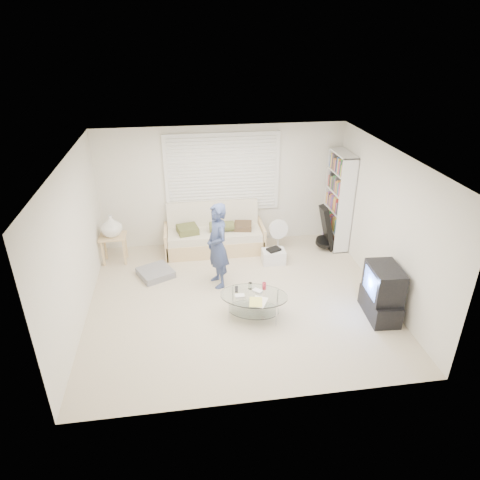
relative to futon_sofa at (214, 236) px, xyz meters
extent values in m
plane|color=#C2B096|center=(0.23, -1.87, -0.32)|extent=(5.00, 5.00, 0.00)
cube|color=silver|center=(0.23, 0.38, 0.93)|extent=(5.00, 0.02, 2.50)
cube|color=silver|center=(0.23, -4.12, 0.93)|extent=(5.00, 0.02, 2.50)
cube|color=silver|center=(-2.27, -1.87, 0.93)|extent=(0.02, 4.50, 2.50)
cube|color=silver|center=(2.73, -1.87, 0.93)|extent=(0.02, 4.50, 2.50)
cube|color=white|center=(0.23, -1.87, 2.18)|extent=(5.00, 4.50, 0.02)
cube|color=white|center=(0.23, 0.35, 1.23)|extent=(2.32, 0.06, 1.62)
cube|color=black|center=(0.23, 0.33, 1.23)|extent=(2.20, 0.01, 1.50)
cube|color=silver|center=(0.23, 0.31, 1.23)|extent=(2.16, 0.04, 1.50)
cube|color=silver|center=(0.23, 0.33, 1.23)|extent=(2.32, 0.08, 1.62)
cube|color=tan|center=(0.00, -0.04, -0.17)|extent=(1.97, 0.79, 0.31)
cube|color=beige|center=(0.00, -0.06, 0.07)|extent=(1.89, 0.73, 0.16)
cube|color=beige|center=(0.00, 0.27, 0.36)|extent=(1.89, 0.22, 0.60)
cube|color=tan|center=(-0.98, -0.04, -0.05)|extent=(0.06, 0.79, 0.55)
cube|color=tan|center=(0.98, -0.04, -0.05)|extent=(0.06, 0.79, 0.55)
cube|color=#46532B|center=(-0.54, -0.09, 0.22)|extent=(0.47, 0.47, 0.14)
cylinder|color=#46532B|center=(0.15, -0.12, 0.26)|extent=(0.49, 0.22, 0.22)
cube|color=#4C3A26|center=(0.59, -0.06, 0.21)|extent=(0.41, 0.41, 0.12)
cube|color=gray|center=(-1.19, -0.89, -0.26)|extent=(0.76, 0.76, 0.13)
cube|color=tan|center=(-1.99, -0.22, 0.23)|extent=(0.51, 0.40, 0.04)
cube|color=tan|center=(-2.19, -0.38, -0.05)|extent=(0.04, 0.04, 0.55)
cube|color=tan|center=(-1.79, -0.38, -0.05)|extent=(0.04, 0.04, 0.55)
cube|color=tan|center=(-2.19, -0.07, -0.05)|extent=(0.04, 0.04, 0.55)
cube|color=tan|center=(-1.79, -0.07, -0.05)|extent=(0.04, 0.04, 0.55)
imported|color=white|center=(-1.99, -0.22, 0.46)|extent=(0.41, 0.41, 0.42)
cube|color=white|center=(2.56, -0.13, 0.68)|extent=(0.32, 0.84, 2.00)
cube|color=black|center=(2.29, -0.33, 0.17)|extent=(0.33, 0.34, 0.94)
cylinder|color=black|center=(2.26, -0.33, -0.14)|extent=(0.34, 0.35, 0.17)
cylinder|color=white|center=(1.31, -0.18, -0.31)|extent=(0.28, 0.28, 0.03)
cylinder|color=white|center=(1.31, -0.18, -0.13)|extent=(0.04, 0.04, 0.35)
cylinder|color=white|center=(1.31, -0.18, 0.16)|extent=(0.42, 0.21, 0.41)
cylinder|color=white|center=(1.31, -0.18, 0.16)|extent=(0.12, 0.08, 0.11)
cube|color=white|center=(1.10, -0.72, -0.19)|extent=(0.45, 0.32, 0.27)
cube|color=black|center=(1.10, -0.72, -0.03)|extent=(0.30, 0.26, 0.04)
cube|color=black|center=(2.43, -2.64, -0.14)|extent=(0.49, 0.84, 0.36)
cube|color=black|center=(2.43, -2.64, 0.30)|extent=(0.49, 0.71, 0.52)
cube|color=#6891FF|center=(2.22, -2.63, 0.30)|extent=(0.05, 0.52, 0.40)
ellipsoid|color=silver|center=(0.41, -2.38, 0.07)|extent=(1.22, 0.95, 0.02)
ellipsoid|color=silver|center=(0.41, -2.38, -0.21)|extent=(0.93, 0.72, 0.01)
cylinder|color=silver|center=(0.00, -2.49, -0.14)|extent=(0.03, 0.03, 0.37)
cylinder|color=silver|center=(0.71, -2.68, -0.14)|extent=(0.03, 0.03, 0.37)
cylinder|color=silver|center=(0.11, -2.07, -0.14)|extent=(0.03, 0.03, 0.37)
cylinder|color=silver|center=(0.83, -2.27, -0.14)|extent=(0.03, 0.03, 0.37)
cube|color=white|center=(0.18, -2.40, 0.09)|extent=(0.15, 0.10, 0.04)
cube|color=white|center=(0.49, -2.30, 0.09)|extent=(0.17, 0.17, 0.04)
cylinder|color=silver|center=(0.38, -2.19, 0.13)|extent=(0.06, 0.06, 0.11)
cylinder|color=#D63950|center=(0.61, -2.23, 0.14)|extent=(0.06, 0.06, 0.12)
cube|color=black|center=(0.16, -2.19, 0.09)|extent=(0.07, 0.17, 0.02)
cube|color=white|center=(0.46, -2.57, 0.08)|extent=(0.33, 0.36, 0.01)
cube|color=#D9D45B|center=(0.41, -2.58, 0.09)|extent=(0.24, 0.30, 0.01)
imported|color=navy|center=(-0.05, -1.34, 0.45)|extent=(0.51, 0.65, 1.56)
camera|label=1|loc=(-0.62, -7.92, 3.90)|focal=32.00mm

